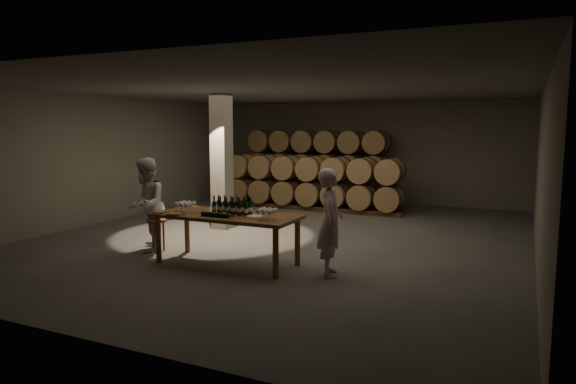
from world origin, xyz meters
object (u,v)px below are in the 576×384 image
at_px(stool, 157,226).
at_px(person_woman, 146,205).
at_px(notebook_near, 174,214).
at_px(plate, 254,216).
at_px(bottle_cluster, 232,208).
at_px(person_man, 330,222).
at_px(tasting_table, 227,220).

xyz_separation_m(stool, person_woman, (-0.22, -0.02, 0.40)).
distance_m(notebook_near, stool, 1.19).
distance_m(plate, stool, 2.33).
bearing_deg(bottle_cluster, person_man, 2.32).
bearing_deg(stool, person_woman, -176.06).
xyz_separation_m(bottle_cluster, person_man, (1.82, 0.07, -0.13)).
bearing_deg(person_man, tasting_table, 72.01).
relative_size(tasting_table, notebook_near, 11.19).
bearing_deg(plate, person_woman, 175.57).
height_order(tasting_table, person_woman, person_woman).
bearing_deg(bottle_cluster, person_woman, 176.47).
distance_m(notebook_near, person_woman, 1.31).
distance_m(tasting_table, person_woman, 1.95).
bearing_deg(stool, bottle_cluster, -4.44).
bearing_deg(plate, person_man, 6.14).
relative_size(tasting_table, bottle_cluster, 3.56).
distance_m(notebook_near, person_man, 2.75).
bearing_deg(stool, tasting_table, -6.17).
distance_m(plate, notebook_near, 1.43).
bearing_deg(bottle_cluster, plate, -8.15).
relative_size(bottle_cluster, person_man, 0.41).
bearing_deg(bottle_cluster, notebook_near, -150.52).
bearing_deg(notebook_near, person_woman, 132.99).
height_order(tasting_table, stool, tasting_table).
bearing_deg(tasting_table, notebook_near, -150.40).
distance_m(tasting_table, bottle_cluster, 0.24).
relative_size(notebook_near, person_man, 0.13).
xyz_separation_m(tasting_table, stool, (-1.72, 0.19, -0.28)).
xyz_separation_m(plate, person_woman, (-2.51, 0.19, 0.01)).
xyz_separation_m(person_man, person_woman, (-3.84, 0.05, 0.03)).
relative_size(bottle_cluster, stool, 1.15).
distance_m(bottle_cluster, person_man, 1.82).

